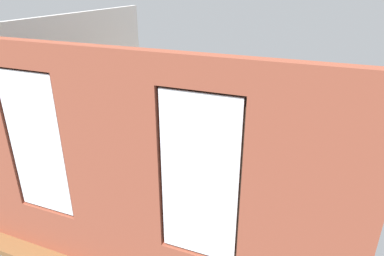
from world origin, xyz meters
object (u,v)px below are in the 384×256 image
remote_silver (198,157)px  potted_plant_by_left_couch (295,141)px  potted_plant_corner_near_left (324,124)px  potted_plant_near_tv (73,155)px  table_plant_small (175,151)px  remote_black (202,160)px  couch_by_window (119,215)px  cup_ceramic (191,152)px  tv_flatscreen (82,123)px  media_console (86,148)px  coffee_table (198,160)px  potted_plant_beside_window_right (51,188)px  couch_left (308,180)px  remote_gray (221,158)px  potted_plant_foreground_right (153,95)px  papasan_chair (216,118)px  potted_plant_mid_room_small (245,144)px

remote_silver → potted_plant_by_left_couch: (-1.71, -1.48, -0.01)m
potted_plant_corner_near_left → potted_plant_near_tv: bearing=40.4°
table_plant_small → remote_black: 0.59m
couch_by_window → cup_ceramic: couch_by_window is taller
tv_flatscreen → media_console: bearing=90.0°
coffee_table → media_console: media_console is taller
potted_plant_corner_near_left → potted_plant_near_tv: (4.32, 3.68, 0.12)m
potted_plant_beside_window_right → remote_silver: bearing=-129.4°
couch_left → remote_gray: (1.68, 0.02, 0.12)m
potted_plant_foreground_right → potted_plant_near_tv: 3.65m
remote_silver → potted_plant_foreground_right: 3.38m
papasan_chair → coffee_table: bearing=98.4°
couch_left → remote_gray: size_ratio=10.70×
cup_ceramic → remote_black: 0.37m
remote_black → potted_plant_by_left_couch: 2.25m
papasan_chair → remote_silver: bearing=98.4°
potted_plant_beside_window_right → potted_plant_corner_near_left: potted_plant_corner_near_left is taller
media_console → potted_plant_mid_room_small: (-3.28, -1.40, 0.08)m
media_console → potted_plant_corner_near_left: bearing=-151.1°
coffee_table → media_console: size_ratio=1.44×
table_plant_small → potted_plant_foreground_right: (1.85, -2.54, 0.19)m
tv_flatscreen → papasan_chair: size_ratio=0.93×
table_plant_small → potted_plant_corner_near_left: size_ratio=0.16×
coffee_table → media_console: (2.62, 0.21, -0.14)m
potted_plant_near_tv → coffee_table: bearing=-149.9°
coffee_table → potted_plant_beside_window_right: size_ratio=1.64×
table_plant_small → potted_plant_near_tv: (1.60, 1.09, 0.13)m
media_console → cup_ceramic: bearing=-173.0°
potted_plant_foreground_right → potted_plant_by_left_couch: potted_plant_foreground_right is taller
couch_by_window → table_plant_small: 1.95m
remote_gray → potted_plant_by_left_couch: size_ratio=0.26×
couch_by_window → potted_plant_beside_window_right: bearing=4.7°
remote_gray → remote_black: (0.31, 0.23, 0.00)m
table_plant_small → remote_gray: table_plant_small is taller
remote_gray → potted_plant_by_left_couch: bearing=-59.2°
table_plant_small → potted_plant_corner_near_left: bearing=-136.5°
coffee_table → potted_plant_near_tv: 2.41m
potted_plant_foreground_right → potted_plant_beside_window_right: (-0.56, 4.58, -0.14)m
couch_by_window → cup_ceramic: size_ratio=21.03×
potted_plant_foreground_right → potted_plant_mid_room_small: potted_plant_foreground_right is taller
coffee_table → cup_ceramic: size_ratio=17.26×
remote_silver → potted_plant_corner_near_left: (-2.25, -2.48, 0.10)m
potted_plant_corner_near_left → couch_by_window: bearing=58.2°
couch_left → couch_by_window: bearing=-46.5°
coffee_table → potted_plant_near_tv: size_ratio=1.45×
table_plant_small → potted_plant_foreground_right: potted_plant_foreground_right is taller
remote_silver → couch_left: bearing=20.9°
cup_ceramic → media_console: size_ratio=0.08×
remote_gray → potted_plant_beside_window_right: bearing=120.2°
couch_left → potted_plant_near_tv: size_ratio=1.70×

